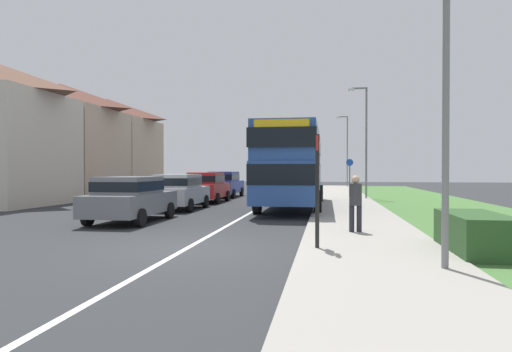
{
  "coord_description": "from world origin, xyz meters",
  "views": [
    {
      "loc": [
        3.21,
        -9.94,
        1.82
      ],
      "look_at": [
        0.64,
        6.28,
        1.6
      ],
      "focal_mm": 31.48,
      "sensor_mm": 36.0,
      "label": 1
    }
  ],
  "objects_px": {
    "parked_car_red": "(207,186)",
    "pedestrian_at_stop": "(355,201)",
    "parked_car_silver": "(179,190)",
    "bus_stop_sign": "(317,183)",
    "street_lamp_near": "(440,12)",
    "street_lamp_mid": "(364,135)",
    "parked_car_grey": "(131,197)",
    "cycle_route_sign": "(350,176)",
    "parked_car_blue": "(225,183)",
    "double_decker_bus": "(293,163)",
    "street_lamp_far": "(346,147)"
  },
  "relations": [
    {
      "from": "parked_car_blue",
      "to": "cycle_route_sign",
      "type": "xyz_separation_m",
      "value": [
        8.23,
        -0.48,
        0.49
      ]
    },
    {
      "from": "parked_car_blue",
      "to": "street_lamp_near",
      "type": "bearing_deg",
      "value": -67.69
    },
    {
      "from": "bus_stop_sign",
      "to": "street_lamp_near",
      "type": "xyz_separation_m",
      "value": [
        2.13,
        -1.74,
        3.0
      ]
    },
    {
      "from": "pedestrian_at_stop",
      "to": "parked_car_blue",
      "type": "bearing_deg",
      "value": 114.2
    },
    {
      "from": "parked_car_grey",
      "to": "cycle_route_sign",
      "type": "bearing_deg",
      "value": 60.03
    },
    {
      "from": "double_decker_bus",
      "to": "pedestrian_at_stop",
      "type": "xyz_separation_m",
      "value": [
        2.39,
        -8.82,
        -1.17
      ]
    },
    {
      "from": "pedestrian_at_stop",
      "to": "street_lamp_mid",
      "type": "xyz_separation_m",
      "value": [
        1.46,
        15.26,
        2.97
      ]
    },
    {
      "from": "bus_stop_sign",
      "to": "cycle_route_sign",
      "type": "relative_size",
      "value": 1.03
    },
    {
      "from": "parked_car_silver",
      "to": "cycle_route_sign",
      "type": "bearing_deg",
      "value": 48.58
    },
    {
      "from": "parked_car_grey",
      "to": "cycle_route_sign",
      "type": "relative_size",
      "value": 1.7
    },
    {
      "from": "double_decker_bus",
      "to": "street_lamp_mid",
      "type": "distance_m",
      "value": 7.72
    },
    {
      "from": "parked_car_red",
      "to": "street_lamp_mid",
      "type": "xyz_separation_m",
      "value": [
        8.9,
        3.42,
        3.02
      ]
    },
    {
      "from": "double_decker_bus",
      "to": "bus_stop_sign",
      "type": "relative_size",
      "value": 4.18
    },
    {
      "from": "double_decker_bus",
      "to": "cycle_route_sign",
      "type": "xyz_separation_m",
      "value": [
        3.04,
        7.57,
        -0.72
      ]
    },
    {
      "from": "parked_car_blue",
      "to": "street_lamp_far",
      "type": "bearing_deg",
      "value": 63.84
    },
    {
      "from": "parked_car_silver",
      "to": "parked_car_red",
      "type": "relative_size",
      "value": 1.02
    },
    {
      "from": "parked_car_red",
      "to": "pedestrian_at_stop",
      "type": "bearing_deg",
      "value": -57.86
    },
    {
      "from": "parked_car_red",
      "to": "bus_stop_sign",
      "type": "height_order",
      "value": "bus_stop_sign"
    },
    {
      "from": "parked_car_red",
      "to": "street_lamp_mid",
      "type": "relative_size",
      "value": 0.59
    },
    {
      "from": "parked_car_grey",
      "to": "street_lamp_far",
      "type": "height_order",
      "value": "street_lamp_far"
    },
    {
      "from": "parked_car_grey",
      "to": "parked_car_silver",
      "type": "xyz_separation_m",
      "value": [
        0.06,
        4.99,
        0.02
      ]
    },
    {
      "from": "parked_car_silver",
      "to": "pedestrian_at_stop",
      "type": "height_order",
      "value": "pedestrian_at_stop"
    },
    {
      "from": "parked_car_red",
      "to": "parked_car_blue",
      "type": "bearing_deg",
      "value": 91.64
    },
    {
      "from": "parked_car_red",
      "to": "pedestrian_at_stop",
      "type": "xyz_separation_m",
      "value": [
        7.44,
        -11.84,
        0.05
      ]
    },
    {
      "from": "parked_car_grey",
      "to": "parked_car_silver",
      "type": "relative_size",
      "value": 1.06
    },
    {
      "from": "cycle_route_sign",
      "to": "street_lamp_mid",
      "type": "relative_size",
      "value": 0.37
    },
    {
      "from": "pedestrian_at_stop",
      "to": "cycle_route_sign",
      "type": "distance_m",
      "value": 16.41
    },
    {
      "from": "double_decker_bus",
      "to": "cycle_route_sign",
      "type": "height_order",
      "value": "double_decker_bus"
    },
    {
      "from": "street_lamp_far",
      "to": "parked_car_silver",
      "type": "bearing_deg",
      "value": -107.48
    },
    {
      "from": "pedestrian_at_stop",
      "to": "parked_car_silver",
      "type": "bearing_deg",
      "value": 136.23
    },
    {
      "from": "bus_stop_sign",
      "to": "parked_car_silver",
      "type": "bearing_deg",
      "value": 123.47
    },
    {
      "from": "street_lamp_near",
      "to": "street_lamp_mid",
      "type": "relative_size",
      "value": 1.17
    },
    {
      "from": "double_decker_bus",
      "to": "parked_car_red",
      "type": "bearing_deg",
      "value": 149.09
    },
    {
      "from": "parked_car_red",
      "to": "double_decker_bus",
      "type": "bearing_deg",
      "value": -30.91
    },
    {
      "from": "cycle_route_sign",
      "to": "pedestrian_at_stop",
      "type": "bearing_deg",
      "value": -92.27
    },
    {
      "from": "parked_car_red",
      "to": "parked_car_blue",
      "type": "relative_size",
      "value": 0.88
    },
    {
      "from": "cycle_route_sign",
      "to": "parked_car_silver",
      "type": "bearing_deg",
      "value": -131.42
    },
    {
      "from": "pedestrian_at_stop",
      "to": "street_lamp_far",
      "type": "xyz_separation_m",
      "value": [
        1.2,
        34.74,
        3.26
      ]
    },
    {
      "from": "double_decker_bus",
      "to": "parked_car_grey",
      "type": "bearing_deg",
      "value": -127.84
    },
    {
      "from": "bus_stop_sign",
      "to": "cycle_route_sign",
      "type": "bearing_deg",
      "value": 85.11
    },
    {
      "from": "cycle_route_sign",
      "to": "street_lamp_near",
      "type": "relative_size",
      "value": 0.32
    },
    {
      "from": "parked_car_red",
      "to": "street_lamp_mid",
      "type": "height_order",
      "value": "street_lamp_mid"
    },
    {
      "from": "street_lamp_near",
      "to": "parked_car_blue",
      "type": "bearing_deg",
      "value": 112.31
    },
    {
      "from": "street_lamp_near",
      "to": "street_lamp_mid",
      "type": "distance_m",
      "value": 19.67
    },
    {
      "from": "parked_car_silver",
      "to": "bus_stop_sign",
      "type": "distance_m",
      "value": 11.81
    },
    {
      "from": "bus_stop_sign",
      "to": "parked_car_blue",
      "type": "bearing_deg",
      "value": 108.66
    },
    {
      "from": "street_lamp_near",
      "to": "street_lamp_mid",
      "type": "xyz_separation_m",
      "value": [
        0.31,
        19.66,
        -0.59
      ]
    },
    {
      "from": "parked_car_silver",
      "to": "street_lamp_mid",
      "type": "xyz_separation_m",
      "value": [
        8.95,
        8.09,
        3.05
      ]
    },
    {
      "from": "parked_car_grey",
      "to": "parked_car_red",
      "type": "height_order",
      "value": "parked_car_red"
    },
    {
      "from": "double_decker_bus",
      "to": "parked_car_blue",
      "type": "distance_m",
      "value": 9.65
    }
  ]
}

